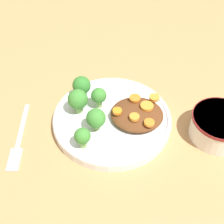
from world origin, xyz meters
name	(u,v)px	position (x,y,z in m)	size (l,w,h in m)	color
ground_plane	(112,123)	(0.00, 0.00, 0.00)	(4.00, 4.00, 0.00)	tan
plate	(112,119)	(0.00, 0.00, 0.01)	(0.25, 0.25, 0.02)	white
dip_bowl	(219,125)	(-0.02, -0.22, 0.03)	(0.12, 0.12, 0.05)	white
stew_mound	(137,114)	(0.00, -0.05, 0.03)	(0.10, 0.11, 0.02)	#5B3319
broccoli_floret_0	(99,96)	(0.03, 0.03, 0.05)	(0.03, 0.03, 0.05)	#7FA85B
broccoli_floret_1	(96,119)	(-0.03, 0.03, 0.05)	(0.04, 0.04, 0.05)	#759E51
broccoli_floret_2	(82,86)	(0.06, 0.07, 0.05)	(0.04, 0.04, 0.05)	#7FA85B
broccoli_floret_3	(82,137)	(-0.08, 0.05, 0.05)	(0.03, 0.03, 0.05)	#7FA85B
broccoli_floret_4	(78,100)	(0.01, 0.07, 0.05)	(0.04, 0.04, 0.06)	#759E51
carrot_slice_0	(134,117)	(-0.02, -0.05, 0.05)	(0.02, 0.02, 0.01)	orange
carrot_slice_1	(147,106)	(0.01, -0.07, 0.04)	(0.03, 0.03, 0.01)	orange
carrot_slice_2	(154,98)	(0.04, -0.09, 0.05)	(0.02, 0.02, 0.01)	orange
carrot_slice_3	(117,111)	(-0.01, -0.01, 0.04)	(0.02, 0.02, 0.01)	orange
carrot_slice_4	(135,98)	(0.03, -0.05, 0.04)	(0.02, 0.02, 0.01)	orange
carrot_slice_5	(149,123)	(-0.04, -0.08, 0.04)	(0.02, 0.02, 0.01)	orange
fork	(19,141)	(-0.07, 0.19, 0.00)	(0.18, 0.03, 0.01)	#B2B2B2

